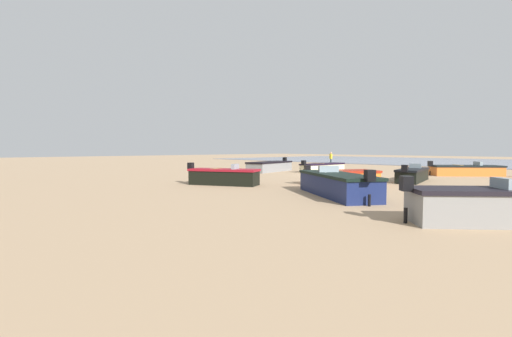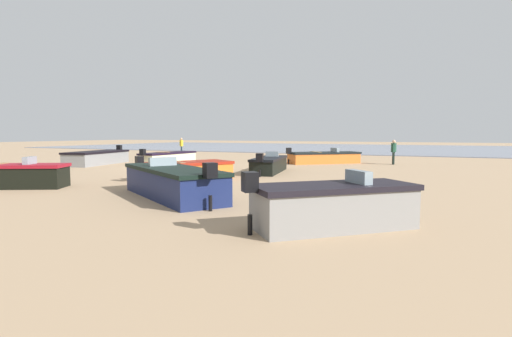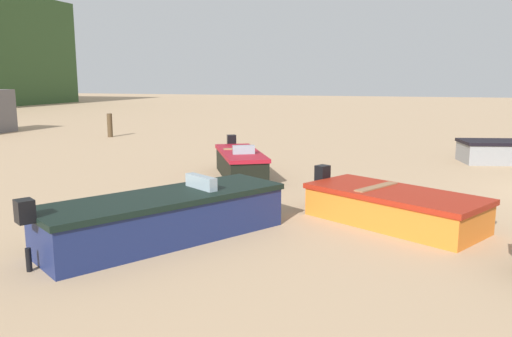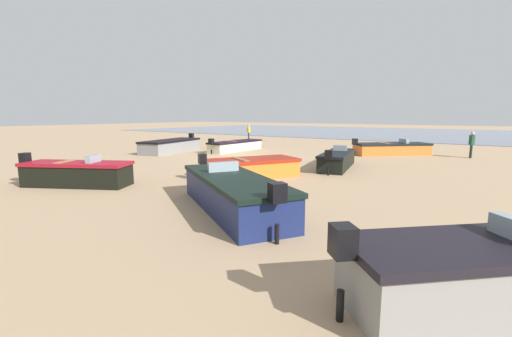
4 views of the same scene
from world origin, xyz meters
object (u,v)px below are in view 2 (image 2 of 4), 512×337
object	(u,v)px
boat_grey_1	(333,206)
boat_black_3	(269,165)
boat_cream_5	(168,157)
boat_black_7	(12,176)
boat_grey_4	(98,158)
boat_orange_6	(324,157)
beach_walker_foreground	(181,145)
boat_orange_0	(186,170)
beach_walker_distant	(394,150)
boat_navy_2	(173,182)

from	to	relation	value
boat_grey_1	boat_black_3	bearing A→B (deg)	166.42
boat_cream_5	boat_black_7	bearing A→B (deg)	-77.16
boat_grey_4	boat_orange_6	distance (m)	15.12
boat_grey_4	beach_walker_foreground	size ratio (longest dim) A/B	3.41
boat_orange_0	beach_walker_distant	xyz separation A→B (m)	(-7.35, -12.95, 0.55)
boat_black_7	beach_walker_foreground	xyz separation A→B (m)	(8.20, -22.16, 0.49)
boat_black_3	boat_grey_1	bearing A→B (deg)	-72.45
boat_grey_4	beach_walker_distant	xyz separation A→B (m)	(-17.70, -8.22, 0.51)
boat_orange_0	boat_black_7	distance (m)	6.68
boat_orange_0	beach_walker_distant	world-z (taller)	beach_walker_distant
boat_grey_4	boat_cream_5	distance (m)	4.62
boat_black_3	beach_walker_distant	distance (m)	9.95
boat_orange_0	beach_walker_foreground	size ratio (longest dim) A/B	2.67
beach_walker_foreground	beach_walker_distant	xyz separation A→B (m)	(-19.79, 4.05, 0.00)
beach_walker_foreground	beach_walker_distant	size ratio (longest dim) A/B	1.00
boat_navy_2	boat_black_3	distance (m)	8.96
boat_black_3	boat_grey_4	xyz separation A→B (m)	(12.45, -0.22, 0.04)
boat_grey_4	boat_cream_5	world-z (taller)	boat_grey_4
boat_orange_0	boat_grey_4	bearing A→B (deg)	-174.89
boat_black_3	boat_black_7	distance (m)	11.57
boat_orange_0	boat_grey_1	xyz separation A→B (m)	(-8.30, 6.40, 0.09)
boat_cream_5	beach_walker_foreground	size ratio (longest dim) A/B	3.26
boat_grey_4	boat_black_7	bearing A→B (deg)	108.42
boat_orange_0	boat_cream_5	xyz separation A→B (m)	(7.14, -8.05, -0.03)
boat_grey_1	boat_black_7	xyz separation A→B (m)	(12.54, -1.23, -0.03)
boat_navy_2	boat_orange_6	distance (m)	16.41
boat_navy_2	beach_walker_distant	bearing A→B (deg)	16.97
boat_orange_6	boat_cream_5	bearing A→B (deg)	-110.77
beach_walker_foreground	boat_black_3	bearing A→B (deg)	13.86
boat_navy_2	boat_black_7	world-z (taller)	boat_navy_2
boat_cream_5	boat_orange_6	xyz separation A→B (m)	(-10.06, -3.92, 0.03)
boat_grey_1	boat_orange_6	bearing A→B (deg)	153.15
beach_walker_foreground	boat_grey_4	bearing A→B (deg)	-25.82
boat_black_7	boat_navy_2	bearing A→B (deg)	67.96
boat_cream_5	boat_navy_2	bearing A→B (deg)	-51.60
boat_grey_1	boat_cream_5	bearing A→B (deg)	-176.30
boat_cream_5	beach_walker_foreground	distance (m)	10.41
boat_grey_4	boat_orange_6	bearing A→B (deg)	-164.66
boat_orange_0	boat_black_3	bearing A→B (deg)	94.74
boat_grey_1	beach_walker_foreground	xyz separation A→B (m)	(20.74, -23.40, 0.46)
boat_grey_1	boat_black_7	distance (m)	12.60
beach_walker_distant	boat_orange_6	bearing A→B (deg)	101.82
boat_black_7	boat_black_3	bearing A→B (deg)	118.66
boat_black_7	beach_walker_distant	bearing A→B (deg)	119.25
boat_orange_6	beach_walker_foreground	distance (m)	16.17
boat_orange_0	boat_black_7	world-z (taller)	boat_black_7
boat_grey_1	boat_cream_5	distance (m)	21.15
boat_grey_1	boat_navy_2	xyz separation A→B (m)	(5.70, -1.96, -0.00)
boat_black_3	boat_cream_5	xyz separation A→B (m)	(9.24, -3.54, -0.04)
boat_black_3	boat_black_7	world-z (taller)	boat_black_7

